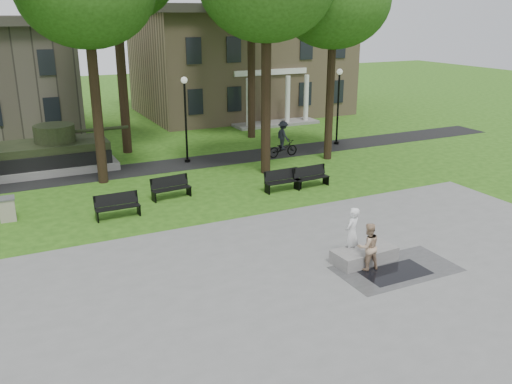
% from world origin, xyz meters
% --- Properties ---
extents(ground, '(120.00, 120.00, 0.00)m').
position_xyz_m(ground, '(0.00, 0.00, 0.00)').
color(ground, '#274F12').
rests_on(ground, ground).
extents(plaza, '(22.00, 16.00, 0.02)m').
position_xyz_m(plaza, '(0.00, -5.00, 0.01)').
color(plaza, gray).
rests_on(plaza, ground).
extents(footpath, '(44.00, 2.60, 0.01)m').
position_xyz_m(footpath, '(0.00, 12.00, 0.01)').
color(footpath, black).
rests_on(footpath, ground).
extents(building_right, '(17.00, 12.00, 8.60)m').
position_xyz_m(building_right, '(10.00, 26.00, 4.34)').
color(building_right, '#9E8460').
rests_on(building_right, ground).
extents(tree_3, '(6.00, 6.00, 11.19)m').
position_xyz_m(tree_3, '(8.00, 9.50, 8.60)').
color(tree_3, black).
rests_on(tree_3, ground).
extents(lamp_mid, '(0.36, 0.36, 4.73)m').
position_xyz_m(lamp_mid, '(0.50, 12.30, 2.79)').
color(lamp_mid, black).
rests_on(lamp_mid, ground).
extents(lamp_right, '(0.36, 0.36, 4.73)m').
position_xyz_m(lamp_right, '(10.50, 12.30, 2.79)').
color(lamp_right, black).
rests_on(lamp_right, ground).
extents(tank_monument, '(7.45, 3.40, 2.40)m').
position_xyz_m(tank_monument, '(-6.46, 14.00, 0.86)').
color(tank_monument, gray).
rests_on(tank_monument, ground).
extents(puddle, '(2.20, 1.20, 0.00)m').
position_xyz_m(puddle, '(2.03, -3.67, 0.02)').
color(puddle, black).
rests_on(puddle, plaza).
extents(concrete_block, '(2.25, 1.12, 0.45)m').
position_xyz_m(concrete_block, '(1.63, -2.52, 0.24)').
color(concrete_block, gray).
rests_on(concrete_block, plaza).
extents(skateboard, '(0.79, 0.23, 0.07)m').
position_xyz_m(skateboard, '(1.62, -1.90, 0.06)').
color(skateboard, brown).
rests_on(skateboard, plaza).
extents(skateboarder, '(0.79, 0.69, 1.82)m').
position_xyz_m(skateboarder, '(1.38, -2.10, 0.93)').
color(skateboarder, white).
rests_on(skateboarder, plaza).
extents(friend_watching, '(0.83, 0.67, 1.60)m').
position_xyz_m(friend_watching, '(1.35, -3.03, 0.82)').
color(friend_watching, tan).
rests_on(friend_watching, plaza).
extents(cyclist, '(1.91, 1.09, 2.09)m').
position_xyz_m(cyclist, '(5.91, 11.02, 0.86)').
color(cyclist, black).
rests_on(cyclist, ground).
extents(park_bench_0, '(1.81, 0.55, 1.00)m').
position_xyz_m(park_bench_0, '(-4.91, 5.32, 0.52)').
color(park_bench_0, black).
rests_on(park_bench_0, ground).
extents(park_bench_1, '(1.84, 0.71, 1.00)m').
position_xyz_m(park_bench_1, '(-2.21, 6.72, 0.52)').
color(park_bench_1, black).
rests_on(park_bench_1, ground).
extents(park_bench_2, '(1.81, 0.56, 1.00)m').
position_xyz_m(park_bench_2, '(2.85, 5.47, 0.52)').
color(park_bench_2, black).
rests_on(park_bench_2, ground).
extents(park_bench_3, '(1.83, 0.64, 1.00)m').
position_xyz_m(park_bench_3, '(4.37, 5.41, 0.52)').
color(park_bench_3, black).
rests_on(park_bench_3, ground).
extents(trash_bin, '(0.68, 0.68, 0.96)m').
position_xyz_m(trash_bin, '(-8.97, 6.93, 0.49)').
color(trash_bin, '#9B977F').
rests_on(trash_bin, ground).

